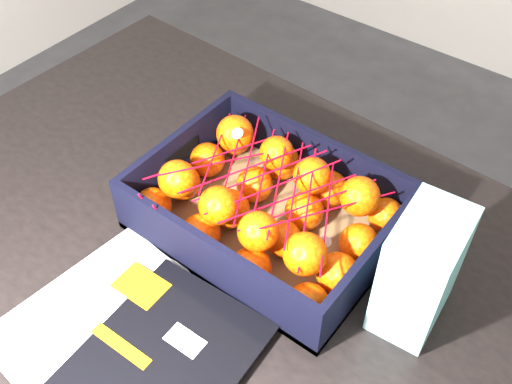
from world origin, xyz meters
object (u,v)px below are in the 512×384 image
Objects in this scene: produce_crate at (267,215)px; retail_carton at (420,271)px; table at (225,268)px; magazine_stack at (127,340)px.

retail_carton is (0.26, -0.00, 0.06)m from produce_crate.
magazine_stack is at bearing -84.20° from table.
retail_carton reaches higher than table.
table is at bearing -135.41° from produce_crate.
table is 3.52× the size of magazine_stack.
magazine_stack is at bearing -95.47° from produce_crate.
produce_crate reaches higher than table.
produce_crate is at bearing 84.53° from magazine_stack.
magazine_stack is 0.89× the size of produce_crate.
produce_crate reaches higher than magazine_stack.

